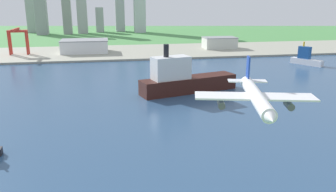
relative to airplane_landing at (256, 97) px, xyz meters
The scene contains 10 objects.
ground_plane 224.55m from the airplane_landing, 95.71° to the left, with size 2400.00×2400.00×0.00m, color #4C8E4A.
water_bay 166.77m from the airplane_landing, 97.85° to the left, with size 840.00×360.00×0.15m, color #2D4C70.
industrial_pier 411.57m from the airplane_landing, 93.06° to the left, with size 840.00×140.00×2.50m, color #9D9D8B.
airplane_landing is the anchor object (origin of this frame).
cargo_ship 184.14m from the airplane_landing, 83.55° to the left, with size 84.12×39.18×40.41m.
ferry_boat 337.42m from the airplane_landing, 55.58° to the left, with size 25.27×36.76×26.43m.
port_crane_red 430.39m from the airplane_landing, 111.18° to the left, with size 24.46×37.77×35.16m.
warehouse_main 415.34m from the airplane_landing, 99.69° to the left, with size 64.52×42.53×17.60m.
warehouse_annex 434.13m from the airplane_landing, 72.60° to the left, with size 48.90×30.23×16.89m.
distant_skyline 739.85m from the airplane_landing, 95.56° to the left, with size 268.11×84.46×155.45m.
Camera 1 is at (-18.96, -4.72, 73.76)m, focal length 36.65 mm.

